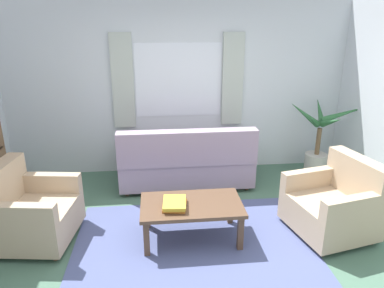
% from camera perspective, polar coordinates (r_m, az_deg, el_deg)
% --- Properties ---
extents(ground_plane, '(6.24, 6.24, 0.00)m').
position_cam_1_polar(ground_plane, '(3.96, 0.35, -16.53)').
color(ground_plane, '#476B56').
extents(wall_back, '(5.32, 0.12, 2.60)m').
position_cam_1_polar(wall_back, '(5.56, -2.22, 8.77)').
color(wall_back, silver).
rests_on(wall_back, ground_plane).
extents(window_with_curtains, '(1.98, 0.07, 1.40)m').
position_cam_1_polar(window_with_curtains, '(5.45, -2.18, 10.16)').
color(window_with_curtains, white).
extents(area_rug, '(2.57, 2.02, 0.01)m').
position_cam_1_polar(area_rug, '(3.96, 0.35, -16.46)').
color(area_rug, '#4C5684').
rests_on(area_rug, ground_plane).
extents(couch, '(1.90, 0.82, 0.92)m').
position_cam_1_polar(couch, '(5.15, -0.92, -2.92)').
color(couch, '#998499').
rests_on(couch, ground_plane).
extents(armchair_left, '(0.93, 0.94, 0.88)m').
position_cam_1_polar(armchair_left, '(4.30, -24.72, -9.82)').
color(armchair_left, tan).
rests_on(armchair_left, ground_plane).
extents(armchair_right, '(0.98, 1.00, 0.88)m').
position_cam_1_polar(armchair_right, '(4.37, 21.96, -8.94)').
color(armchair_right, tan).
rests_on(armchair_right, ground_plane).
extents(coffee_table, '(1.10, 0.64, 0.44)m').
position_cam_1_polar(coffee_table, '(3.93, -0.08, -10.23)').
color(coffee_table, brown).
rests_on(coffee_table, ground_plane).
extents(book_stack_on_table, '(0.28, 0.33, 0.07)m').
position_cam_1_polar(book_stack_on_table, '(3.82, -2.80, -9.60)').
color(book_stack_on_table, orange).
rests_on(book_stack_on_table, coffee_table).
extents(potted_plant, '(1.06, 1.02, 1.17)m').
position_cam_1_polar(potted_plant, '(5.79, 19.65, -0.20)').
color(potted_plant, '#B7B2A8').
rests_on(potted_plant, ground_plane).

